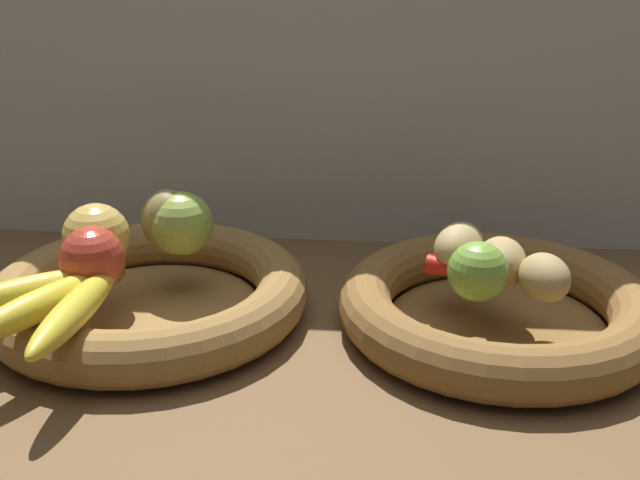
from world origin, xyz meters
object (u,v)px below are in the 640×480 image
at_px(chili_pepper, 482,274).
at_px(apple_golden_left, 96,236).
at_px(apple_red_front, 92,258).
at_px(potato_oblong, 459,247).
at_px(potato_large, 502,261).
at_px(lime_near, 478,271).
at_px(pear_brown, 169,222).
at_px(potato_small, 544,277).
at_px(fruit_bowl_right, 497,307).
at_px(apple_green_back, 181,223).
at_px(fruit_bowl_left, 150,294).
at_px(banana_bunch_front, 49,301).

bearing_deg(chili_pepper, apple_golden_left, -158.57).
relative_size(apple_red_front, potato_oblong, 0.89).
distance_m(potato_large, lime_near, 0.05).
xyz_separation_m(pear_brown, potato_small, (0.40, -0.09, -0.01)).
bearing_deg(fruit_bowl_right, potato_large, 0.00).
xyz_separation_m(apple_red_front, chili_pepper, (0.39, 0.04, -0.02)).
height_order(fruit_bowl_right, apple_golden_left, apple_golden_left).
distance_m(fruit_bowl_right, apple_green_back, 0.36).
bearing_deg(potato_small, apple_red_front, -178.04).
bearing_deg(apple_golden_left, fruit_bowl_right, -0.07).
distance_m(fruit_bowl_right, potato_small, 0.07).
bearing_deg(lime_near, fruit_bowl_left, 172.77).
height_order(apple_green_back, apple_golden_left, same).
bearing_deg(potato_oblong, potato_large, -37.87).
distance_m(potato_small, chili_pepper, 0.06).
relative_size(apple_red_front, lime_near, 1.10).
height_order(fruit_bowl_right, apple_green_back, apple_green_back).
xyz_separation_m(pear_brown, potato_oblong, (0.32, -0.02, -0.01)).
distance_m(apple_golden_left, lime_near, 0.40).
height_order(fruit_bowl_left, chili_pepper, chili_pepper).
xyz_separation_m(apple_red_front, lime_near, (0.38, 0.01, -0.00)).
relative_size(apple_golden_left, potato_large, 1.09).
height_order(apple_green_back, potato_small, apple_green_back).
relative_size(apple_green_back, apple_golden_left, 1.01).
bearing_deg(apple_green_back, pear_brown, 171.62).
distance_m(fruit_bowl_left, potato_small, 0.42).
xyz_separation_m(apple_green_back, potato_oblong, (0.31, -0.02, -0.01)).
relative_size(apple_golden_left, banana_bunch_front, 0.37).
xyz_separation_m(fruit_bowl_right, potato_small, (0.04, -0.04, 0.05)).
xyz_separation_m(apple_green_back, potato_small, (0.38, -0.08, -0.01)).
height_order(potato_oblong, chili_pepper, potato_oblong).
distance_m(fruit_bowl_right, potato_oblong, 0.08).
xyz_separation_m(fruit_bowl_left, lime_near, (0.35, -0.04, 0.06)).
height_order(apple_green_back, pear_brown, pear_brown).
xyz_separation_m(apple_red_front, potato_small, (0.45, 0.02, -0.01)).
bearing_deg(apple_green_back, apple_golden_left, -149.44).
bearing_deg(apple_green_back, fruit_bowl_left, -119.50).
bearing_deg(lime_near, pear_brown, 164.29).
distance_m(apple_green_back, potato_small, 0.39).
height_order(apple_golden_left, potato_large, apple_golden_left).
relative_size(potato_large, chili_pepper, 0.55).
height_order(fruit_bowl_right, potato_small, potato_small).
distance_m(fruit_bowl_right, banana_bunch_front, 0.45).
xyz_separation_m(apple_golden_left, chili_pepper, (0.41, -0.01, -0.02)).
relative_size(fruit_bowl_left, banana_bunch_front, 1.81).
distance_m(banana_bunch_front, lime_near, 0.41).
xyz_separation_m(potato_oblong, chili_pepper, (0.02, -0.04, -0.01)).
xyz_separation_m(potato_large, potato_small, (0.04, -0.04, -0.00)).
xyz_separation_m(fruit_bowl_right, banana_bunch_front, (-0.43, -0.12, 0.04)).
xyz_separation_m(apple_green_back, potato_large, (0.35, -0.05, -0.01)).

